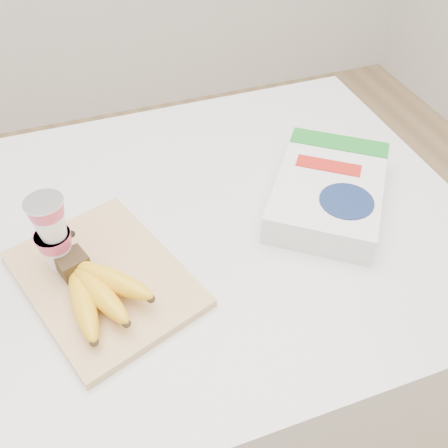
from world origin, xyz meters
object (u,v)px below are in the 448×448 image
(table, at_px, (166,364))
(bananas, at_px, (96,289))
(cutting_board, at_px, (104,279))
(cereal_box, at_px, (329,190))
(yogurt_stack, at_px, (52,232))

(table, relative_size, bananas, 6.45)
(table, distance_m, cutting_board, 0.50)
(table, xyz_separation_m, cutting_board, (-0.09, -0.09, 0.48))
(table, bearing_deg, cereal_box, -5.11)
(cutting_board, distance_m, cereal_box, 0.46)
(cutting_board, height_order, yogurt_stack, yogurt_stack)
(yogurt_stack, height_order, cereal_box, yogurt_stack)
(table, distance_m, yogurt_stack, 0.59)
(table, bearing_deg, yogurt_stack, -167.08)
(table, xyz_separation_m, cereal_box, (0.37, -0.03, 0.51))
(yogurt_stack, relative_size, cereal_box, 0.41)
(table, height_order, yogurt_stack, yogurt_stack)
(table, bearing_deg, bananas, -129.45)
(cutting_board, bearing_deg, bananas, -128.88)
(yogurt_stack, xyz_separation_m, cereal_box, (0.52, 0.00, -0.06))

